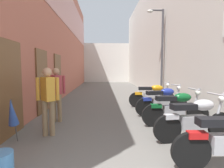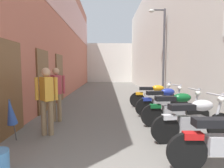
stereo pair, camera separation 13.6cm
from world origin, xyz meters
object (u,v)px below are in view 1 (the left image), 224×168
Objects in this scene: motorcycle_fourth at (162,100)px; street_lamp at (160,48)px; motorcycle_second at (196,118)px; umbrella_leaning at (12,112)px; motorcycle_third at (176,108)px; pedestrian_further_down at (56,91)px; motorcycle_fifth at (152,95)px; pedestrian_mid_alley at (48,96)px; water_jug_beside_first at (0,168)px.

street_lamp is (0.69, 2.56, 2.01)m from motorcycle_fourth.
motorcycle_fourth is 3.33m from street_lamp.
motorcycle_second reaches higher than umbrella_leaning.
pedestrian_further_down is (-3.31, 0.56, 0.42)m from motorcycle_third.
motorcycle_fifth is 2.52m from street_lamp.
motorcycle_fifth is 1.18× the size of pedestrian_further_down.
motorcycle_second is 3.28m from pedestrian_mid_alley.
water_jug_beside_first is at bearing -71.06° from umbrella_leaning.
street_lamp is at bearing 79.39° from motorcycle_third.
motorcycle_second is 3.70m from pedestrian_further_down.
motorcycle_third is 1.18× the size of pedestrian_mid_alley.
pedestrian_mid_alley is (-3.22, -0.56, 0.42)m from motorcycle_third.
water_jug_beside_first is (-3.36, -1.26, -0.29)m from motorcycle_second.
pedestrian_mid_alley reaches higher than water_jug_beside_first.
pedestrian_further_down is 2.94m from water_jug_beside_first.
motorcycle_second is 5.19m from street_lamp.
motorcycle_fifth is 4.40× the size of water_jug_beside_first.
street_lamp is (0.69, 4.74, 2.01)m from motorcycle_second.
pedestrian_mid_alley is 6.00m from street_lamp.
motorcycle_second is at bearing -90.00° from motorcycle_fourth.
pedestrian_mid_alley is (-3.22, 0.48, 0.42)m from motorcycle_second.
motorcycle_fourth is 3.66m from pedestrian_mid_alley.
water_jug_beside_first is (-0.14, -1.74, -0.71)m from pedestrian_mid_alley.
street_lamp reaches higher than motorcycle_second.
water_jug_beside_first is 7.59m from street_lamp.
pedestrian_further_down is (-3.31, -0.58, 0.42)m from motorcycle_fourth.
pedestrian_mid_alley reaches higher than umbrella_leaning.
street_lamp reaches higher than water_jug_beside_first.
street_lamp is (0.69, 3.70, 2.01)m from motorcycle_third.
motorcycle_fourth is at bearing 30.05° from umbrella_leaning.
motorcycle_third and motorcycle_fourth have the same top height.
pedestrian_further_down reaches higher than motorcycle_fourth.
motorcycle_third is 0.44× the size of street_lamp.
motorcycle_second is 1.91× the size of umbrella_leaning.
motorcycle_fourth is at bearing -105.12° from street_lamp.
pedestrian_further_down is 3.74× the size of water_jug_beside_first.
street_lamp is (0.69, 1.34, 2.01)m from motorcycle_fifth.
water_jug_beside_first is 0.43× the size of umbrella_leaning.
motorcycle_fourth is at bearing 27.68° from pedestrian_mid_alley.
street_lamp is (3.91, 4.25, 1.60)m from pedestrian_mid_alley.
pedestrian_mid_alley is 0.79m from umbrella_leaning.
motorcycle_second is at bearing -8.53° from pedestrian_mid_alley.
pedestrian_mid_alley is at bearing -132.61° from street_lamp.
pedestrian_further_down is at bearing 94.68° from pedestrian_mid_alley.
motorcycle_third is 1.01× the size of motorcycle_fourth.
pedestrian_further_down is 0.37× the size of street_lamp.
pedestrian_further_down is at bearing 154.26° from motorcycle_second.
pedestrian_mid_alley is 1.00× the size of pedestrian_further_down.
motorcycle_second is 1.18× the size of pedestrian_further_down.
street_lamp reaches higher than pedestrian_further_down.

